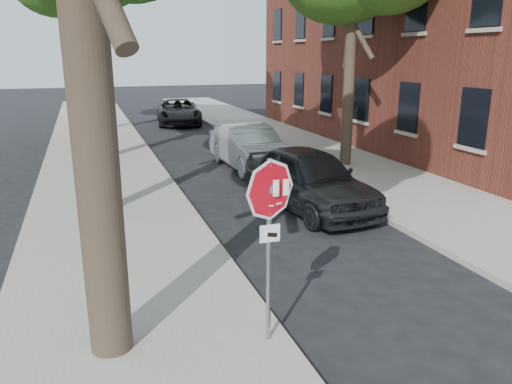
% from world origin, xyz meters
% --- Properties ---
extents(ground, '(120.00, 120.00, 0.00)m').
position_xyz_m(ground, '(0.00, 0.00, 0.00)').
color(ground, black).
rests_on(ground, ground).
extents(sidewalk_left, '(4.00, 55.00, 0.12)m').
position_xyz_m(sidewalk_left, '(-2.50, 12.00, 0.06)').
color(sidewalk_left, gray).
rests_on(sidewalk_left, ground).
extents(sidewalk_right, '(4.00, 55.00, 0.12)m').
position_xyz_m(sidewalk_right, '(6.00, 12.00, 0.06)').
color(sidewalk_right, gray).
rests_on(sidewalk_right, ground).
extents(curb_left, '(0.12, 55.00, 0.13)m').
position_xyz_m(curb_left, '(-0.45, 12.00, 0.07)').
color(curb_left, '#9E9384').
rests_on(curb_left, ground).
extents(curb_right, '(0.12, 55.00, 0.13)m').
position_xyz_m(curb_right, '(3.95, 12.00, 0.07)').
color(curb_right, '#9E9384').
rests_on(curb_right, ground).
extents(stop_sign, '(0.76, 0.34, 2.61)m').
position_xyz_m(stop_sign, '(-0.70, -0.03, 1.95)').
color(stop_sign, gray).
rests_on(stop_sign, sidewalk_left).
extents(car_a, '(2.51, 5.01, 1.64)m').
position_xyz_m(car_a, '(2.60, 5.82, 0.82)').
color(car_a, black).
rests_on(car_a, ground).
extents(car_b, '(1.86, 4.78, 1.55)m').
position_xyz_m(car_b, '(2.60, 10.88, 0.78)').
color(car_b, '#ADAEB6').
rests_on(car_b, ground).
extents(car_d, '(2.99, 5.43, 1.44)m').
position_xyz_m(car_d, '(2.34, 23.43, 0.72)').
color(car_d, black).
rests_on(car_d, ground).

